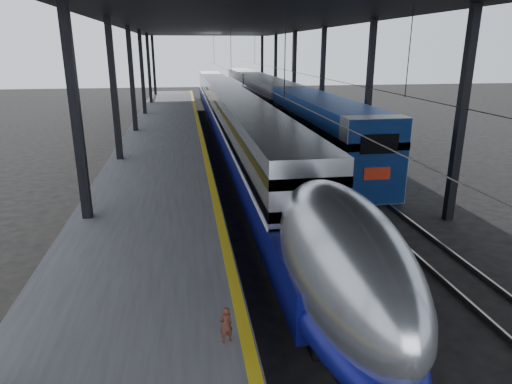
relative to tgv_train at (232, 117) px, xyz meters
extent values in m
plane|color=black|center=(-2.00, -25.23, -1.89)|extent=(160.00, 160.00, 0.00)
cube|color=#4C4C4F|center=(-5.50, -5.23, -1.39)|extent=(6.00, 80.00, 1.00)
cube|color=gold|center=(-2.70, -5.23, -0.89)|extent=(0.30, 80.00, 0.01)
cube|color=slate|center=(-0.72, -5.23, -1.81)|extent=(0.08, 80.00, 0.16)
cube|color=slate|center=(0.72, -5.23, -1.81)|extent=(0.08, 80.00, 0.16)
cube|color=slate|center=(4.28, -5.23, -1.81)|extent=(0.08, 80.00, 0.16)
cube|color=slate|center=(5.72, -5.23, -1.81)|extent=(0.08, 80.00, 0.16)
cube|color=black|center=(-7.80, -20.23, 2.61)|extent=(0.35, 0.35, 9.00)
cube|color=black|center=(7.60, -20.23, 2.61)|extent=(0.35, 0.35, 9.00)
cube|color=black|center=(-7.80, -10.23, 2.61)|extent=(0.35, 0.35, 9.00)
cube|color=black|center=(7.60, -10.23, 2.61)|extent=(0.35, 0.35, 9.00)
cube|color=black|center=(-7.80, -0.23, 2.61)|extent=(0.35, 0.35, 9.00)
cube|color=black|center=(7.60, -0.23, 2.61)|extent=(0.35, 0.35, 9.00)
cube|color=black|center=(-7.80, 9.77, 2.61)|extent=(0.35, 0.35, 9.00)
cube|color=black|center=(7.60, 9.77, 2.61)|extent=(0.35, 0.35, 9.00)
cube|color=black|center=(-7.80, 19.77, 2.61)|extent=(0.35, 0.35, 9.00)
cube|color=black|center=(7.60, 19.77, 2.61)|extent=(0.35, 0.35, 9.00)
cube|color=black|center=(-7.80, 29.77, 2.61)|extent=(0.35, 0.35, 9.00)
cube|color=black|center=(7.60, 29.77, 2.61)|extent=(0.35, 0.35, 9.00)
cube|color=black|center=(-0.10, -5.23, 7.36)|extent=(18.00, 75.00, 0.45)
cylinder|color=slate|center=(0.00, -5.23, 3.61)|extent=(0.03, 74.00, 0.03)
cylinder|color=slate|center=(5.00, -5.23, 3.61)|extent=(0.03, 74.00, 0.03)
cube|color=#AFB1B6|center=(0.00, 4.02, 0.27)|extent=(2.73, 57.00, 3.76)
cube|color=#0D0F5E|center=(0.00, 2.52, -0.90)|extent=(2.80, 62.00, 1.46)
cube|color=silver|center=(0.00, 4.02, -0.15)|extent=(2.82, 57.00, 0.09)
cube|color=black|center=(0.00, 4.02, 1.35)|extent=(2.77, 57.00, 0.40)
cube|color=black|center=(0.00, 4.02, 0.27)|extent=(2.77, 57.00, 0.40)
ellipsoid|color=#AFB1B6|center=(0.00, -27.48, 0.13)|extent=(2.73, 8.40, 3.76)
ellipsoid|color=#0D0F5E|center=(0.00, -27.48, -0.95)|extent=(2.80, 8.40, 1.60)
ellipsoid|color=black|center=(0.00, -30.08, 0.88)|extent=(1.41, 2.20, 0.85)
cube|color=black|center=(0.00, -27.48, -1.69)|extent=(2.07, 2.60, 0.40)
cube|color=black|center=(0.00, -5.48, -1.69)|extent=(2.07, 2.60, 0.40)
cube|color=#163D93|center=(5.00, -9.17, 0.29)|extent=(3.05, 18.00, 4.14)
cube|color=gray|center=(5.00, -17.57, 0.29)|extent=(3.10, 1.20, 4.19)
cube|color=black|center=(5.00, -18.19, 1.21)|extent=(1.85, 0.06, 0.93)
cube|color=#B1240D|center=(5.00, -18.19, -0.20)|extent=(1.31, 0.06, 0.60)
cube|color=gray|center=(5.00, 9.83, 0.29)|extent=(3.05, 18.00, 4.14)
cube|color=gray|center=(5.00, 28.83, 0.29)|extent=(3.05, 18.00, 4.14)
cube|color=black|center=(5.00, -15.17, -1.71)|extent=(2.40, 2.40, 0.36)
cube|color=black|center=(5.00, 6.83, -1.71)|extent=(2.40, 2.40, 0.36)
imported|color=#4C2419|center=(-3.17, -29.03, -0.45)|extent=(0.38, 0.31, 0.89)
camera|label=1|loc=(-3.86, -37.84, 5.46)|focal=32.00mm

